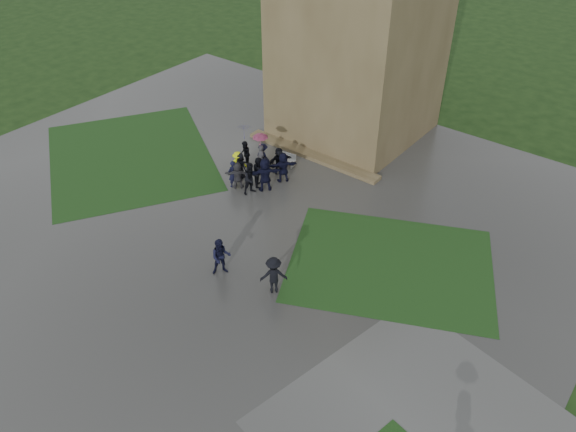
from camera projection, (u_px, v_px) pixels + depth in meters
The scene contains 9 objects.
ground at pixel (180, 247), 26.46m from camera, with size 120.00×120.00×0.00m, color black.
plaza at pixel (209, 226), 27.73m from camera, with size 34.00×34.00×0.02m, color #363633.
lawn_inset_left at pixel (130, 156), 33.21m from camera, with size 11.00×9.00×0.01m, color #153512.
lawn_inset_right at pixel (391, 265), 25.40m from camera, with size 9.00×7.00×0.01m, color #153512.
tower_plinth at pixel (312, 155), 33.12m from camera, with size 9.00×0.80×0.22m, color brown.
bench at pixel (285, 159), 32.25m from camera, with size 1.35×0.63×0.75m.
visitor_cluster at pixel (259, 165), 30.61m from camera, with size 3.92×3.99×2.56m.
pedestrian_mid at pixel (221, 257), 24.46m from camera, with size 0.88×0.50×1.81m, color black.
pedestrian_near at pixel (274, 275), 23.52m from camera, with size 1.16×0.60×1.79m, color black.
Camera 1 is at (16.65, -12.96, 16.83)m, focal length 35.00 mm.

